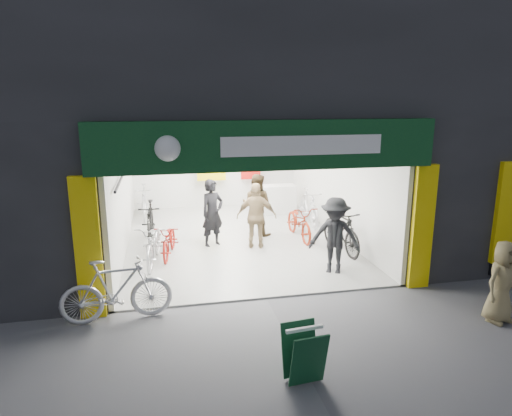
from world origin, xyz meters
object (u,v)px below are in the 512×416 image
object	(u,v)px
bike_right_front	(341,230)
pedestrian_near	(502,282)
bike_left_front	(154,243)
parked_bike	(116,290)
sandwich_board	(304,353)

from	to	relation	value
bike_right_front	pedestrian_near	xyz separation A→B (m)	(1.34, -4.06, 0.16)
pedestrian_near	bike_right_front	bearing A→B (deg)	93.10
bike_left_front	bike_right_front	bearing A→B (deg)	5.31
bike_left_front	parked_bike	bearing A→B (deg)	-95.49
bike_right_front	parked_bike	world-z (taller)	same
pedestrian_near	sandwich_board	bearing A→B (deg)	179.01
bike_right_front	pedestrian_near	distance (m)	4.28
bike_left_front	bike_right_front	xyz separation A→B (m)	(4.67, -0.15, 0.07)
pedestrian_near	sandwich_board	xyz separation A→B (m)	(-3.95, -0.99, -0.30)
bike_left_front	sandwich_board	xyz separation A→B (m)	(2.06, -5.21, -0.07)
pedestrian_near	sandwich_board	distance (m)	4.08
parked_bike	bike_left_front	bearing A→B (deg)	-17.83
bike_right_front	sandwich_board	size ratio (longest dim) A/B	2.42
parked_bike	sandwich_board	bearing A→B (deg)	-137.13
bike_right_front	sandwich_board	world-z (taller)	bike_right_front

